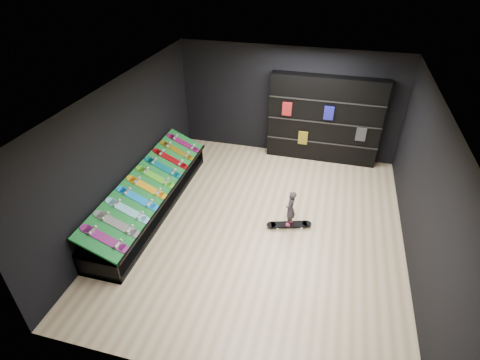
% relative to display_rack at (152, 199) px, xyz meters
% --- Properties ---
extents(floor, '(6.00, 7.00, 0.01)m').
position_rel_display_rack_xyz_m(floor, '(2.55, 0.00, -0.25)').
color(floor, beige).
rests_on(floor, ground).
extents(ceiling, '(6.00, 7.00, 0.01)m').
position_rel_display_rack_xyz_m(ceiling, '(2.55, 0.00, 2.75)').
color(ceiling, white).
rests_on(ceiling, ground).
extents(wall_back, '(6.00, 0.02, 3.00)m').
position_rel_display_rack_xyz_m(wall_back, '(2.55, 3.50, 1.25)').
color(wall_back, black).
rests_on(wall_back, ground).
extents(wall_front, '(6.00, 0.02, 3.00)m').
position_rel_display_rack_xyz_m(wall_front, '(2.55, -3.50, 1.25)').
color(wall_front, black).
rests_on(wall_front, ground).
extents(wall_left, '(0.02, 7.00, 3.00)m').
position_rel_display_rack_xyz_m(wall_left, '(-0.45, 0.00, 1.25)').
color(wall_left, black).
rests_on(wall_left, ground).
extents(wall_right, '(0.02, 7.00, 3.00)m').
position_rel_display_rack_xyz_m(wall_right, '(5.55, 0.00, 1.25)').
color(wall_right, black).
rests_on(wall_right, ground).
extents(display_rack, '(0.90, 4.50, 0.50)m').
position_rel_display_rack_xyz_m(display_rack, '(0.00, 0.00, 0.00)').
color(display_rack, black).
rests_on(display_rack, ground).
extents(turf_ramp, '(0.92, 4.50, 0.46)m').
position_rel_display_rack_xyz_m(turf_ramp, '(0.05, 0.00, 0.46)').
color(turf_ramp, '#0F5F21').
rests_on(turf_ramp, display_rack).
extents(back_shelving, '(2.96, 0.35, 2.37)m').
position_rel_display_rack_xyz_m(back_shelving, '(3.56, 3.32, 0.93)').
color(back_shelving, black).
rests_on(back_shelving, ground).
extents(floor_skateboard, '(1.00, 0.50, 0.09)m').
position_rel_display_rack_xyz_m(floor_skateboard, '(3.17, 0.13, -0.20)').
color(floor_skateboard, black).
rests_on(floor_skateboard, ground).
extents(child, '(0.15, 0.20, 0.50)m').
position_rel_display_rack_xyz_m(child, '(3.17, 0.13, 0.09)').
color(child, black).
rests_on(child, floor_skateboard).
extents(display_board_0, '(0.93, 0.22, 0.50)m').
position_rel_display_rack_xyz_m(display_board_0, '(0.06, -1.90, 0.49)').
color(display_board_0, '#2626BF').
rests_on(display_board_0, turf_ramp).
extents(display_board_1, '(0.93, 0.22, 0.50)m').
position_rel_display_rack_xyz_m(display_board_1, '(0.06, -1.48, 0.49)').
color(display_board_1, black).
rests_on(display_board_1, turf_ramp).
extents(display_board_2, '(0.93, 0.22, 0.50)m').
position_rel_display_rack_xyz_m(display_board_2, '(0.06, -1.06, 0.49)').
color(display_board_2, '#0CB2E5').
rests_on(display_board_2, turf_ramp).
extents(display_board_3, '(0.93, 0.22, 0.50)m').
position_rel_display_rack_xyz_m(display_board_3, '(0.06, -0.63, 0.49)').
color(display_board_3, blue).
rests_on(display_board_3, turf_ramp).
extents(display_board_4, '(0.93, 0.22, 0.50)m').
position_rel_display_rack_xyz_m(display_board_4, '(0.06, -0.21, 0.49)').
color(display_board_4, orange).
rests_on(display_board_4, turf_ramp).
extents(display_board_5, '(0.93, 0.22, 0.50)m').
position_rel_display_rack_xyz_m(display_board_5, '(0.06, 0.21, 0.49)').
color(display_board_5, green).
rests_on(display_board_5, turf_ramp).
extents(display_board_6, '(0.93, 0.22, 0.50)m').
position_rel_display_rack_xyz_m(display_board_6, '(0.06, 0.63, 0.49)').
color(display_board_6, '#0C8C99').
rests_on(display_board_6, turf_ramp).
extents(display_board_7, '(0.93, 0.22, 0.50)m').
position_rel_display_rack_xyz_m(display_board_7, '(0.06, 1.06, 0.49)').
color(display_board_7, red).
rests_on(display_board_7, turf_ramp).
extents(display_board_8, '(0.93, 0.22, 0.50)m').
position_rel_display_rack_xyz_m(display_board_8, '(0.06, 1.48, 0.49)').
color(display_board_8, yellow).
rests_on(display_board_8, turf_ramp).
extents(display_board_9, '(0.93, 0.22, 0.50)m').
position_rel_display_rack_xyz_m(display_board_9, '(0.06, 1.90, 0.49)').
color(display_board_9, '#E5198C').
rests_on(display_board_9, turf_ramp).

